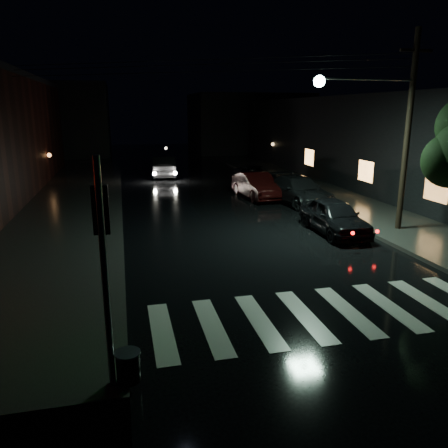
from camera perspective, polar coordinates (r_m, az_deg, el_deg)
ground at (r=10.39m, az=-0.99°, el=-14.44°), size 120.00×120.00×0.00m
sidewalk_left at (r=23.61m, az=-20.46°, el=1.53°), size 6.00×44.00×0.15m
sidewalk_right at (r=26.27m, az=14.01°, el=3.28°), size 4.00×44.00×0.15m
building_right at (r=32.93m, az=22.18°, el=10.00°), size 10.00×40.00×6.00m
building_far_left at (r=54.49m, az=-22.35°, el=12.46°), size 14.00×10.00×8.00m
building_far_right at (r=56.20m, az=3.28°, el=13.02°), size 14.00×10.00×7.00m
crosswalk at (r=11.72m, az=13.23°, el=-11.26°), size 9.00×3.00×0.01m
signal_pole_corner at (r=8.21m, az=-13.84°, el=-11.11°), size 0.68×0.61×4.20m
utility_pole at (r=19.17m, az=21.33°, el=12.32°), size 4.92×0.44×8.00m
parked_car_a at (r=18.91m, az=14.21°, el=0.97°), size 1.79×4.30×1.46m
parked_car_b at (r=25.90m, az=4.27°, el=5.04°), size 2.00×4.68×1.50m
parked_car_c at (r=24.50m, az=9.72°, el=4.34°), size 2.76×5.46×1.52m
parked_car_d at (r=30.67m, az=4.02°, el=6.35°), size 2.23×4.71×1.30m
oncoming_car at (r=34.64m, az=-7.82°, el=7.45°), size 2.10×4.98×1.60m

